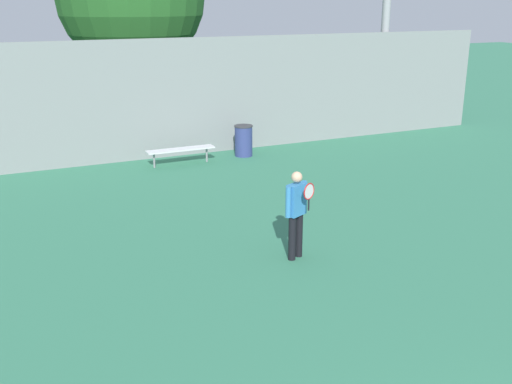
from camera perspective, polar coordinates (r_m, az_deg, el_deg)
name	(u,v)px	position (r m, az deg, el deg)	size (l,w,h in m)	color
tennis_player	(296,210)	(11.10, 3.88, -1.70)	(0.54, 0.50, 1.70)	black
bench_courtside_near	(181,150)	(17.80, -7.19, 3.98)	(2.03, 0.40, 0.49)	silver
trash_bin	(244,141)	(18.69, -1.19, 4.92)	(0.57, 0.57, 0.96)	navy
back_fence	(147,100)	(18.38, -10.32, 8.58)	(24.77, 0.06, 3.59)	gray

